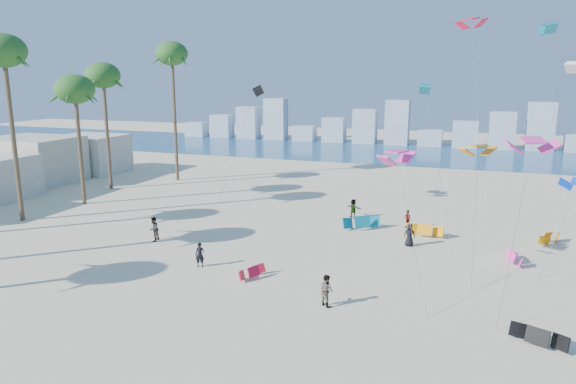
% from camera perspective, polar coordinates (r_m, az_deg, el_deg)
% --- Properties ---
extents(ground, '(220.00, 220.00, 0.00)m').
position_cam_1_polar(ground, '(26.77, -18.68, -16.11)').
color(ground, beige).
rests_on(ground, ground).
extents(ocean, '(220.00, 220.00, 0.00)m').
position_cam_1_polar(ocean, '(92.22, 10.10, 4.49)').
color(ocean, navy).
rests_on(ocean, ground).
extents(kitesurfer_near, '(0.72, 0.59, 1.70)m').
position_cam_1_polar(kitesurfer_near, '(35.58, -9.69, -6.84)').
color(kitesurfer_near, black).
rests_on(kitesurfer_near, ground).
extents(kitesurfer_mid, '(1.11, 1.06, 1.81)m').
position_cam_1_polar(kitesurfer_mid, '(29.49, 4.24, -10.74)').
color(kitesurfer_mid, gray).
rests_on(kitesurfer_mid, ground).
extents(kitesurfers_far, '(34.65, 14.66, 1.92)m').
position_cam_1_polar(kitesurfers_far, '(40.56, 10.69, -4.42)').
color(kitesurfers_far, black).
rests_on(kitesurfers_far, ground).
extents(grounded_kites, '(20.43, 20.05, 1.08)m').
position_cam_1_polar(grounded_kites, '(39.20, 14.71, -5.86)').
color(grounded_kites, red).
rests_on(grounded_kites, ground).
extents(flying_kites, '(40.82, 30.30, 18.67)m').
position_cam_1_polar(flying_kites, '(42.14, 21.73, 11.24)').
color(flying_kites, '#FF38A9').
rests_on(flying_kites, ground).
extents(palm_row, '(10.02, 44.80, 16.78)m').
position_cam_1_polar(palm_row, '(50.69, -28.24, 10.99)').
color(palm_row, brown).
rests_on(palm_row, ground).
extents(distant_skyline, '(85.00, 3.00, 8.40)m').
position_cam_1_polar(distant_skyline, '(101.87, 10.48, 6.97)').
color(distant_skyline, '#9EADBF').
rests_on(distant_skyline, ground).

